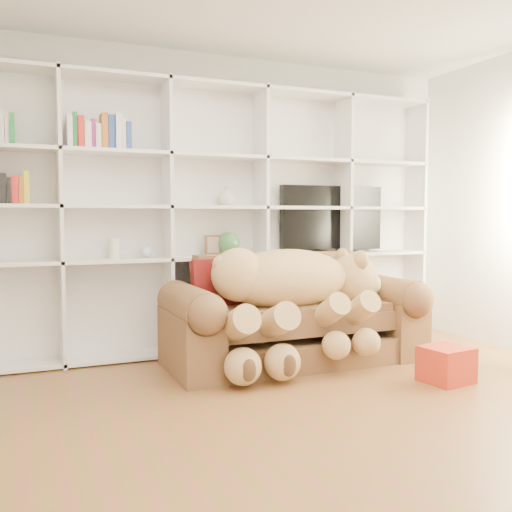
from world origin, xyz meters
name	(u,v)px	position (x,y,z in m)	size (l,w,h in m)	color
floor	(356,443)	(0.00, 0.00, 0.00)	(5.00, 5.00, 0.00)	brown
wall_back	(209,202)	(0.00, 2.50, 1.35)	(5.00, 0.02, 2.70)	silver
bookshelf	(188,206)	(-0.24, 2.36, 1.31)	(4.43, 0.35, 2.40)	white
sofa	(293,321)	(0.47, 1.69, 0.34)	(2.12, 0.92, 0.89)	brown
teddy_bear	(292,290)	(0.38, 1.51, 0.62)	(1.63, 0.88, 0.94)	tan
throw_pillow	(217,285)	(-0.15, 1.84, 0.66)	(0.41, 0.13, 0.41)	#5C110F
gift_box	(446,364)	(1.23, 0.70, 0.13)	(0.33, 0.30, 0.26)	red
tv	(332,219)	(1.23, 2.35, 1.19)	(1.10, 0.18, 0.65)	black
picture_frame	(213,245)	(-0.03, 2.30, 0.96)	(0.14, 0.03, 0.18)	#51351B
green_vase	(228,244)	(0.12, 2.30, 0.97)	(0.21, 0.21, 0.21)	#315F35
figurine_tall	(115,248)	(-0.89, 2.30, 0.95)	(0.08, 0.08, 0.17)	silver
figurine_short	(114,251)	(-0.90, 2.30, 0.93)	(0.08, 0.08, 0.13)	silver
snow_globe	(147,251)	(-0.63, 2.30, 0.92)	(0.10, 0.10, 0.10)	silver
shelf_vase	(226,196)	(0.10, 2.30, 1.40)	(0.16, 0.16, 0.17)	beige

